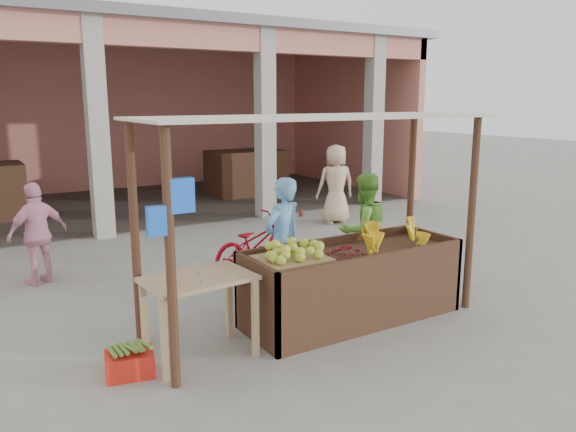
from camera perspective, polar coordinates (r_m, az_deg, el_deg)
ground at (r=6.55m, az=2.91°, el=-11.21°), size 60.00×60.00×0.00m
market_building at (r=14.32m, az=-17.81°, el=11.84°), size 14.40×6.40×4.20m
fruit_stall at (r=6.68m, az=6.52°, el=-7.11°), size 2.60×0.95×0.80m
stall_awning at (r=6.09m, az=2.67°, el=6.32°), size 4.09×1.35×2.39m
banana_heap at (r=6.96m, az=10.48°, el=-2.12°), size 1.17×0.64×0.21m
melon_tray at (r=6.14m, az=0.36°, el=-3.93°), size 0.74×0.64×0.20m
berry_heap at (r=6.43m, az=5.93°, el=-3.45°), size 0.46×0.38×0.15m
side_table at (r=5.66m, az=-9.07°, el=-7.46°), size 1.10×0.78×0.84m
papaya_pile at (r=5.59m, az=-9.14°, el=-5.22°), size 0.63×0.36×0.18m
red_crate at (r=5.66m, az=-15.80°, el=-14.27°), size 0.50×0.41×0.23m
plantain_bundle at (r=5.59m, az=-15.89°, el=-12.90°), size 0.34×0.24×0.07m
produce_sacks at (r=12.24m, az=0.70°, el=1.24°), size 0.82×0.51×0.62m
vendor_blue at (r=7.02m, az=-0.54°, el=-2.16°), size 0.75×0.64×1.73m
vendor_green at (r=7.76m, az=7.70°, el=-1.15°), size 0.82×0.50×1.66m
motorcycle at (r=8.44m, az=-3.35°, el=-2.70°), size 1.08×1.81×0.89m
shopper_b at (r=8.53m, az=-24.10°, el=-1.32°), size 1.01×0.76×1.54m
shopper_c at (r=11.69m, az=4.87°, el=3.67°), size 0.99×0.76×1.82m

